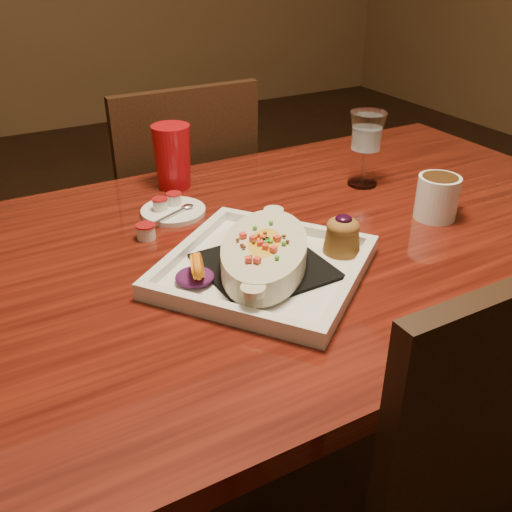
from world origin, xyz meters
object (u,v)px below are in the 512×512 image
chair_far (178,222)px  red_tumbler (172,157)px  coffee_mug (438,195)px  plate (269,257)px  table (290,277)px  saucer (172,209)px  goblet (367,135)px

chair_far → red_tumbler: (-0.11, -0.29, 0.32)m
coffee_mug → plate: bearing=175.6°
table → plate: bearing=-137.8°
chair_far → coffee_mug: size_ratio=7.70×
coffee_mug → saucer: coffee_mug is taller
plate → saucer: bearing=63.3°
chair_far → saucer: chair_far is taller
saucer → red_tumbler: size_ratio=0.94×
table → coffee_mug: size_ratio=12.43×
table → red_tumbler: size_ratio=10.34×
saucer → red_tumbler: (0.06, 0.13, 0.06)m
plate → coffee_mug: 0.42m
goblet → saucer: size_ratio=1.26×
table → red_tumbler: (-0.11, 0.34, 0.17)m
plate → goblet: size_ratio=2.63×
coffee_mug → goblet: bearing=88.2°
table → plate: (-0.11, -0.10, 0.13)m
table → saucer: 0.29m
table → saucer: (-0.17, 0.21, 0.11)m
plate → coffee_mug: size_ratio=3.73×
red_tumbler → goblet: bearing=-27.5°
table → chair_far: 0.65m
saucer → red_tumbler: 0.16m
chair_far → plate: 0.79m
chair_far → coffee_mug: bearing=113.4°
plate → red_tumbler: (0.00, 0.44, 0.04)m
chair_far → plate: bearing=81.4°
plate → goblet: (0.39, 0.24, 0.09)m
table → red_tumbler: red_tumbler is taller
goblet → saucer: bearing=171.3°
coffee_mug → red_tumbler: size_ratio=0.83×
plate → coffee_mug: (0.41, 0.03, 0.02)m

